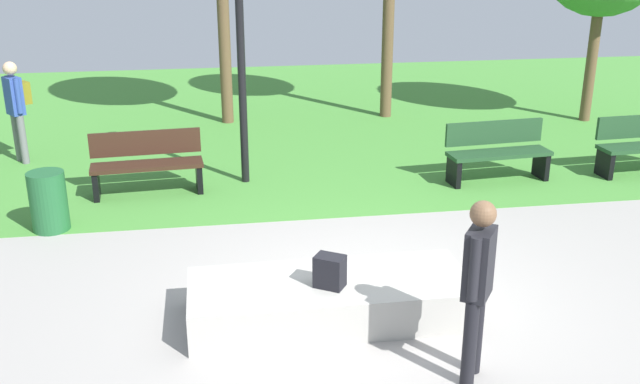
{
  "coord_description": "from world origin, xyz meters",
  "views": [
    {
      "loc": [
        -1.58,
        -6.6,
        3.65
      ],
      "look_at": [
        -0.48,
        0.25,
        1.13
      ],
      "focal_mm": 40.38,
      "sensor_mm": 36.0,
      "label": 1
    }
  ],
  "objects_px": {
    "backpack_on_ledge": "(330,271)",
    "skater_performing_trick": "(478,279)",
    "trash_bin": "(48,201)",
    "pedestrian_with_backpack": "(16,103)",
    "concrete_ledge": "(329,299)",
    "lamp_post": "(240,25)",
    "park_bench_far_right": "(147,162)",
    "park_bench_center_lawn": "(497,150)"
  },
  "relations": [
    {
      "from": "park_bench_center_lawn",
      "to": "park_bench_far_right",
      "type": "height_order",
      "value": "same"
    },
    {
      "from": "concrete_ledge",
      "to": "lamp_post",
      "type": "xyz_separation_m",
      "value": [
        -0.57,
        4.33,
        2.17
      ]
    },
    {
      "from": "park_bench_center_lawn",
      "to": "skater_performing_trick",
      "type": "bearing_deg",
      "value": -114.19
    },
    {
      "from": "backpack_on_ledge",
      "to": "park_bench_center_lawn",
      "type": "bearing_deg",
      "value": -97.69
    },
    {
      "from": "park_bench_far_right",
      "to": "trash_bin",
      "type": "bearing_deg",
      "value": -133.5
    },
    {
      "from": "park_bench_far_right",
      "to": "trash_bin",
      "type": "xyz_separation_m",
      "value": [
        -1.16,
        -1.23,
        -0.09
      ]
    },
    {
      "from": "backpack_on_ledge",
      "to": "park_bench_center_lawn",
      "type": "distance_m",
      "value": 5.1
    },
    {
      "from": "pedestrian_with_backpack",
      "to": "trash_bin",
      "type": "bearing_deg",
      "value": -72.12
    },
    {
      "from": "pedestrian_with_backpack",
      "to": "lamp_post",
      "type": "bearing_deg",
      "value": -23.87
    },
    {
      "from": "backpack_on_ledge",
      "to": "park_bench_center_lawn",
      "type": "height_order",
      "value": "park_bench_center_lawn"
    },
    {
      "from": "concrete_ledge",
      "to": "park_bench_far_right",
      "type": "relative_size",
      "value": 1.7
    },
    {
      "from": "concrete_ledge",
      "to": "lamp_post",
      "type": "relative_size",
      "value": 0.72
    },
    {
      "from": "park_bench_center_lawn",
      "to": "lamp_post",
      "type": "relative_size",
      "value": 0.42
    },
    {
      "from": "lamp_post",
      "to": "pedestrian_with_backpack",
      "type": "height_order",
      "value": "lamp_post"
    },
    {
      "from": "concrete_ledge",
      "to": "trash_bin",
      "type": "height_order",
      "value": "trash_bin"
    },
    {
      "from": "concrete_ledge",
      "to": "trash_bin",
      "type": "distance_m",
      "value": 4.24
    },
    {
      "from": "trash_bin",
      "to": "pedestrian_with_backpack",
      "type": "distance_m",
      "value": 3.34
    },
    {
      "from": "skater_performing_trick",
      "to": "pedestrian_with_backpack",
      "type": "xyz_separation_m",
      "value": [
        -5.22,
        7.13,
        0.06
      ]
    },
    {
      "from": "trash_bin",
      "to": "lamp_post",
      "type": "bearing_deg",
      "value": 30.3
    },
    {
      "from": "concrete_ledge",
      "to": "pedestrian_with_backpack",
      "type": "xyz_separation_m",
      "value": [
        -4.19,
        5.93,
        0.81
      ]
    },
    {
      "from": "concrete_ledge",
      "to": "skater_performing_trick",
      "type": "xyz_separation_m",
      "value": [
        1.03,
        -1.21,
        0.75
      ]
    },
    {
      "from": "skater_performing_trick",
      "to": "park_bench_center_lawn",
      "type": "height_order",
      "value": "skater_performing_trick"
    },
    {
      "from": "lamp_post",
      "to": "trash_bin",
      "type": "distance_m",
      "value": 3.61
    },
    {
      "from": "skater_performing_trick",
      "to": "lamp_post",
      "type": "distance_m",
      "value": 5.94
    },
    {
      "from": "concrete_ledge",
      "to": "park_bench_center_lawn",
      "type": "height_order",
      "value": "park_bench_center_lawn"
    },
    {
      "from": "park_bench_center_lawn",
      "to": "lamp_post",
      "type": "distance_m",
      "value": 4.32
    },
    {
      "from": "park_bench_center_lawn",
      "to": "park_bench_far_right",
      "type": "relative_size",
      "value": 1.0
    },
    {
      "from": "park_bench_center_lawn",
      "to": "trash_bin",
      "type": "xyz_separation_m",
      "value": [
        -6.45,
        -0.98,
        -0.09
      ]
    },
    {
      "from": "trash_bin",
      "to": "backpack_on_ledge",
      "type": "bearing_deg",
      "value": -42.77
    },
    {
      "from": "park_bench_far_right",
      "to": "park_bench_center_lawn",
      "type": "bearing_deg",
      "value": -2.71
    },
    {
      "from": "lamp_post",
      "to": "trash_bin",
      "type": "relative_size",
      "value": 4.95
    },
    {
      "from": "park_bench_center_lawn",
      "to": "trash_bin",
      "type": "distance_m",
      "value": 6.53
    },
    {
      "from": "concrete_ledge",
      "to": "trash_bin",
      "type": "xyz_separation_m",
      "value": [
        -3.18,
        2.81,
        0.18
      ]
    },
    {
      "from": "lamp_post",
      "to": "skater_performing_trick",
      "type": "bearing_deg",
      "value": -73.82
    },
    {
      "from": "concrete_ledge",
      "to": "park_bench_far_right",
      "type": "xyz_separation_m",
      "value": [
        -2.02,
        4.03,
        0.27
      ]
    },
    {
      "from": "park_bench_far_right",
      "to": "trash_bin",
      "type": "height_order",
      "value": "park_bench_far_right"
    },
    {
      "from": "park_bench_far_right",
      "to": "pedestrian_with_backpack",
      "type": "xyz_separation_m",
      "value": [
        -2.17,
        1.9,
        0.53
      ]
    },
    {
      "from": "park_bench_far_right",
      "to": "skater_performing_trick",
      "type": "bearing_deg",
      "value": -59.81
    },
    {
      "from": "backpack_on_ledge",
      "to": "skater_performing_trick",
      "type": "height_order",
      "value": "skater_performing_trick"
    },
    {
      "from": "lamp_post",
      "to": "pedestrian_with_backpack",
      "type": "xyz_separation_m",
      "value": [
        -3.61,
        1.6,
        -1.36
      ]
    },
    {
      "from": "concrete_ledge",
      "to": "backpack_on_ledge",
      "type": "xyz_separation_m",
      "value": [
        -0.02,
        -0.12,
        0.37
      ]
    },
    {
      "from": "park_bench_center_lawn",
      "to": "park_bench_far_right",
      "type": "distance_m",
      "value": 5.29
    }
  ]
}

